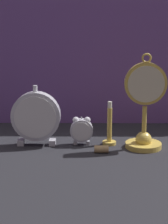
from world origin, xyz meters
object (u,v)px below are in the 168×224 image
(pocket_watch_on_stand, at_px, (145,113))
(alarm_clock_twin_bell, at_px, (82,129))
(wine_cork, at_px, (101,149))
(brass_candlestick, at_px, (109,131))
(mantel_clock_silver, at_px, (36,117))

(pocket_watch_on_stand, xyz_separation_m, alarm_clock_twin_bell, (-0.19, 0.03, -0.06))
(alarm_clock_twin_bell, distance_m, wine_cork, 0.10)
(brass_candlestick, bearing_deg, pocket_watch_on_stand, -17.46)
(alarm_clock_twin_bell, distance_m, brass_candlestick, 0.09)
(wine_cork, bearing_deg, pocket_watch_on_stand, 19.74)
(alarm_clock_twin_bell, bearing_deg, wine_cork, -51.34)
(brass_candlestick, distance_m, wine_cork, 0.09)
(mantel_clock_silver, height_order, brass_candlestick, mantel_clock_silver)
(brass_candlestick, bearing_deg, wine_cork, -109.13)
(alarm_clock_twin_bell, height_order, wine_cork, alarm_clock_twin_bell)
(pocket_watch_on_stand, relative_size, alarm_clock_twin_bell, 3.20)
(alarm_clock_twin_bell, height_order, mantel_clock_silver, mantel_clock_silver)
(mantel_clock_silver, bearing_deg, alarm_clock_twin_bell, 2.27)
(pocket_watch_on_stand, distance_m, wine_cork, 0.17)
(wine_cork, bearing_deg, brass_candlestick, 70.87)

